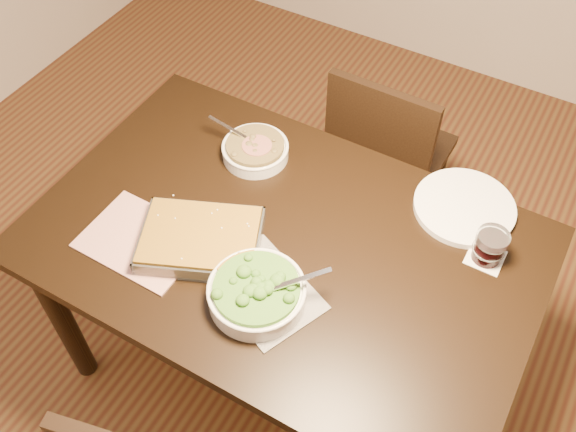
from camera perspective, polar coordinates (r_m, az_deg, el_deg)
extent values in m
plane|color=#4A2315|center=(2.43, -0.36, -12.98)|extent=(4.00, 4.00, 0.00)
cube|color=black|center=(1.80, -0.48, -2.59)|extent=(1.40, 0.90, 0.04)
cube|color=black|center=(1.86, -0.46, -3.88)|extent=(1.26, 0.76, 0.08)
cylinder|color=black|center=(2.23, -19.48, -8.51)|extent=(0.07, 0.07, 0.71)
cylinder|color=black|center=(2.52, -8.45, 3.77)|extent=(0.07, 0.07, 0.71)
cylinder|color=black|center=(2.24, 18.60, -7.93)|extent=(0.07, 0.07, 0.71)
cube|color=#A5352F|center=(1.83, -12.88, -2.13)|extent=(0.33, 0.24, 0.01)
cube|color=#28272F|center=(1.69, -2.18, -6.61)|extent=(0.36, 0.31, 0.01)
cube|color=white|center=(1.83, 17.13, -3.54)|extent=(0.10, 0.10, 0.00)
cylinder|color=white|center=(1.99, -2.91, 5.72)|extent=(0.20, 0.20, 0.04)
torus|color=white|center=(1.98, -2.94, 6.20)|extent=(0.21, 0.21, 0.01)
cylinder|color=#36230E|center=(1.98, -2.94, 6.28)|extent=(0.18, 0.18, 0.02)
cube|color=silver|center=(1.99, -4.56, 7.10)|extent=(0.13, 0.02, 0.04)
cylinder|color=maroon|center=(1.96, -2.78, 6.29)|extent=(0.09, 0.09, 0.00)
cylinder|color=white|center=(1.66, -2.78, -7.00)|extent=(0.25, 0.25, 0.05)
torus|color=white|center=(1.64, -2.82, -6.46)|extent=(0.26, 0.26, 0.01)
cylinder|color=#1F440F|center=(1.63, -2.83, -6.38)|extent=(0.23, 0.23, 0.02)
cube|color=silver|center=(1.63, -0.04, -5.68)|extent=(0.14, 0.12, 0.05)
cube|color=silver|center=(1.79, -7.67, -2.61)|extent=(0.39, 0.35, 0.01)
cube|color=#613F0D|center=(1.77, -7.77, -2.05)|extent=(0.37, 0.33, 0.05)
cube|color=silver|center=(1.84, -7.05, 0.74)|extent=(0.30, 0.13, 0.04)
cube|color=silver|center=(1.70, -8.53, -5.22)|extent=(0.30, 0.13, 0.04)
cube|color=silver|center=(1.74, -2.62, -2.61)|extent=(0.10, 0.22, 0.04)
cube|color=silver|center=(1.81, -12.71, -1.64)|extent=(0.10, 0.22, 0.04)
cylinder|color=black|center=(1.80, 17.40, -2.84)|extent=(0.08, 0.08, 0.07)
cylinder|color=silver|center=(1.77, 17.76, -1.91)|extent=(0.09, 0.09, 0.03)
cylinder|color=white|center=(1.92, 15.41, 0.79)|extent=(0.29, 0.29, 0.02)
cube|color=black|center=(2.53, 9.17, 5.57)|extent=(0.40, 0.40, 0.04)
cylinder|color=black|center=(2.77, 13.21, 3.27)|extent=(0.03, 0.03, 0.39)
cylinder|color=black|center=(2.55, 10.44, -1.50)|extent=(0.03, 0.03, 0.39)
cylinder|color=black|center=(2.84, 6.95, 5.85)|extent=(0.03, 0.03, 0.39)
cylinder|color=black|center=(2.62, 3.75, 1.41)|extent=(0.03, 0.03, 0.39)
cube|color=black|center=(2.26, 8.00, 6.91)|extent=(0.40, 0.04, 0.43)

